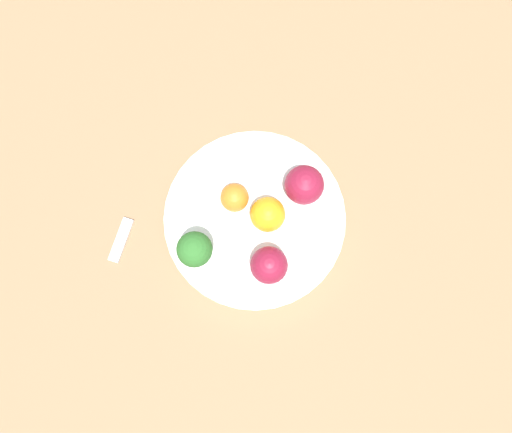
{
  "coord_description": "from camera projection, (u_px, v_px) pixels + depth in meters",
  "views": [
    {
      "loc": [
        -0.13,
        0.0,
        0.76
      ],
      "look_at": [
        0.0,
        0.0,
        0.06
      ],
      "focal_mm": 35.0,
      "sensor_mm": 36.0,
      "label": 1
    }
  ],
  "objects": [
    {
      "name": "apple_green",
      "position": [
        306.0,
        185.0,
        0.7
      ],
      "size": [
        0.06,
        0.06,
        0.06
      ],
      "color": "maroon",
      "rests_on": "bowl"
    },
    {
      "name": "bowl",
      "position": [
        256.0,
        220.0,
        0.74
      ],
      "size": [
        0.26,
        0.26,
        0.03
      ],
      "color": "white",
      "rests_on": "table_surface"
    },
    {
      "name": "orange_front",
      "position": [
        236.0,
        198.0,
        0.71
      ],
      "size": [
        0.04,
        0.04,
        0.04
      ],
      "color": "orange",
      "rests_on": "bowl"
    },
    {
      "name": "broccoli",
      "position": [
        196.0,
        250.0,
        0.67
      ],
      "size": [
        0.05,
        0.05,
        0.07
      ],
      "color": "#8CB76B",
      "rests_on": "bowl"
    },
    {
      "name": "orange_back",
      "position": [
        269.0,
        212.0,
        0.7
      ],
      "size": [
        0.05,
        0.05,
        0.05
      ],
      "color": "orange",
      "rests_on": "bowl"
    },
    {
      "name": "table_surface",
      "position": [
        256.0,
        223.0,
        0.76
      ],
      "size": [
        1.2,
        1.2,
        0.02
      ],
      "color": "#936D4C",
      "rests_on": "ground_plane"
    },
    {
      "name": "spoon",
      "position": [
        122.0,
        240.0,
        0.74
      ],
      "size": [
        0.07,
        0.04,
        0.01
      ],
      "color": "silver",
      "rests_on": "table_surface"
    },
    {
      "name": "apple_red",
      "position": [
        270.0,
        265.0,
        0.68
      ],
      "size": [
        0.05,
        0.05,
        0.05
      ],
      "color": "maroon",
      "rests_on": "bowl"
    },
    {
      "name": "ground_plane",
      "position": [
        256.0,
        224.0,
        0.77
      ],
      "size": [
        6.0,
        6.0,
        0.0
      ],
      "primitive_type": "plane",
      "color": "gray"
    }
  ]
}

